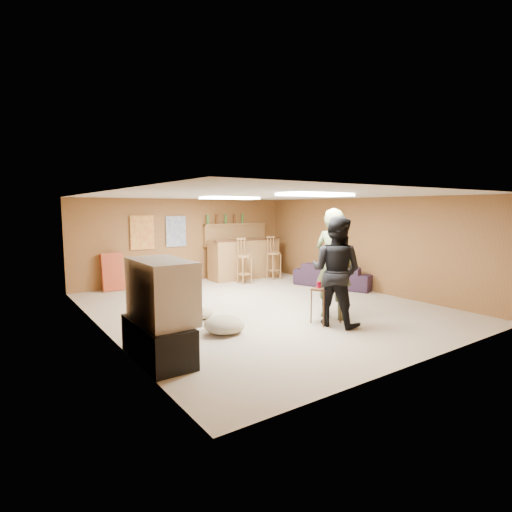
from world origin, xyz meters
TOP-DOWN VIEW (x-y plane):
  - ground at (0.00, 0.00)m, footprint 7.00×7.00m
  - ceiling at (0.00, 0.00)m, footprint 6.00×7.00m
  - wall_back at (0.00, 3.50)m, footprint 6.00×0.02m
  - wall_front at (0.00, -3.50)m, footprint 6.00×0.02m
  - wall_left at (-3.00, 0.00)m, footprint 0.02×7.00m
  - wall_right at (3.00, 0.00)m, footprint 0.02×7.00m
  - tv_stand at (-2.72, -1.50)m, footprint 0.55×1.30m
  - dvd_box at (-2.50, -1.50)m, footprint 0.35×0.50m
  - tv_body at (-2.65, -1.50)m, footprint 0.60×1.10m
  - tv_screen at (-2.34, -1.50)m, footprint 0.02×0.95m
  - bar_counter at (1.50, 2.95)m, footprint 2.00×0.60m
  - bar_lip at (1.50, 2.70)m, footprint 2.10×0.12m
  - bar_shelf at (1.50, 3.40)m, footprint 2.00×0.18m
  - bar_backing at (1.50, 3.42)m, footprint 2.00×0.14m
  - poster_left at (-1.20, 3.46)m, footprint 0.60×0.03m
  - poster_right at (-0.30, 3.46)m, footprint 0.55×0.03m
  - folding_chair_stack at (-2.00, 3.30)m, footprint 0.50×0.26m
  - ceiling_panel_front at (0.00, -1.50)m, footprint 1.20×0.60m
  - ceiling_panel_back at (0.00, 1.20)m, footprint 1.20×0.60m
  - person_olive at (0.58, -1.37)m, footprint 0.63×0.81m
  - person_black at (0.29, -1.70)m, footprint 0.96×1.08m
  - sofa at (2.70, 0.64)m, footprint 1.39×2.11m
  - tray_table at (0.24, -1.54)m, footprint 0.59×0.54m
  - cup_red_near at (0.13, -1.49)m, footprint 0.09×0.09m
  - cup_red_far at (0.32, -1.63)m, footprint 0.09×0.09m
  - cup_blue at (0.38, -1.47)m, footprint 0.09×0.09m
  - bar_stool_left at (1.07, 2.28)m, footprint 0.46×0.46m
  - bar_stool_right at (2.09, 2.36)m, footprint 0.38×0.38m
  - cushion_near_tv at (-1.48, -1.03)m, footprint 0.72×0.72m
  - cushion_mid at (-1.38, -0.08)m, footprint 0.50×0.50m
  - cushion_far at (-1.41, -1.07)m, footprint 0.68×0.68m
  - bottle_row at (1.16, 3.38)m, footprint 1.20×0.08m

SIDE VIEW (x-z plane):
  - ground at x=0.00m, z-range 0.00..0.00m
  - cushion_mid at x=-1.38m, z-range 0.00..0.19m
  - cushion_far at x=-1.41m, z-range 0.00..0.23m
  - cushion_near_tv at x=-1.48m, z-range 0.00..0.28m
  - dvd_box at x=-2.50m, z-range 0.11..0.19m
  - tv_stand at x=-2.72m, z-range 0.00..0.50m
  - sofa at x=2.70m, z-range 0.00..0.57m
  - tray_table at x=0.24m, z-range 0.00..0.62m
  - folding_chair_stack at x=-2.00m, z-range -0.01..0.91m
  - bar_counter at x=1.50m, z-range 0.00..1.10m
  - bar_stool_left at x=1.07m, z-range 0.00..1.16m
  - bar_stool_right at x=2.09m, z-range 0.00..1.21m
  - cup_blue at x=0.38m, z-range 0.62..0.72m
  - cup_red_near at x=0.13m, z-range 0.62..0.72m
  - cup_red_far at x=0.32m, z-range 0.62..0.73m
  - tv_body at x=-2.65m, z-range 0.50..1.30m
  - tv_screen at x=-2.34m, z-range 0.57..1.23m
  - person_black at x=0.29m, z-range 0.00..1.82m
  - person_olive at x=0.58m, z-range 0.00..1.95m
  - wall_back at x=0.00m, z-range 0.00..2.20m
  - wall_front at x=0.00m, z-range 0.00..2.20m
  - wall_left at x=-3.00m, z-range 0.00..2.20m
  - wall_right at x=3.00m, z-range 0.00..2.20m
  - bar_lip at x=1.50m, z-range 1.08..1.12m
  - bar_backing at x=1.50m, z-range 0.90..1.50m
  - poster_left at x=-1.20m, z-range 0.93..1.78m
  - poster_right at x=-0.30m, z-range 0.95..1.75m
  - bar_shelf at x=1.50m, z-range 1.48..1.52m
  - bottle_row at x=1.16m, z-range 1.52..1.78m
  - ceiling_panel_front at x=0.00m, z-range 2.15..2.19m
  - ceiling_panel_back at x=0.00m, z-range 2.15..2.19m
  - ceiling at x=0.00m, z-range 2.19..2.21m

